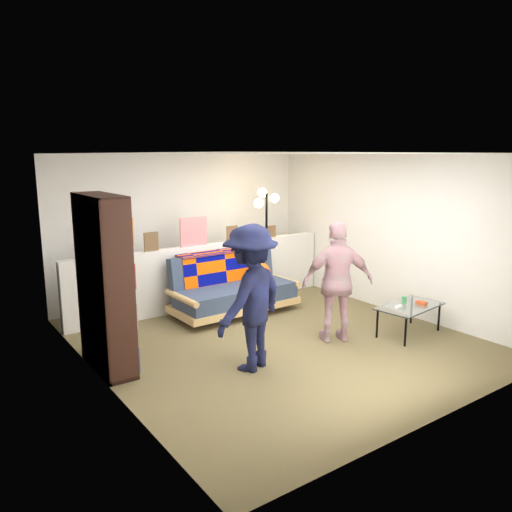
% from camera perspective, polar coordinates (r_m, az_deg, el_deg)
% --- Properties ---
extents(ground, '(5.00, 5.00, 0.00)m').
position_cam_1_polar(ground, '(6.68, 2.01, -9.43)').
color(ground, brown).
rests_on(ground, ground).
extents(room_shell, '(4.60, 5.05, 2.45)m').
position_cam_1_polar(room_shell, '(6.66, -0.36, 5.35)').
color(room_shell, silver).
rests_on(room_shell, ground).
extents(half_wall_ledge, '(4.45, 0.15, 1.00)m').
position_cam_1_polar(half_wall_ledge, '(7.97, -5.82, -2.24)').
color(half_wall_ledge, silver).
rests_on(half_wall_ledge, ground).
extents(ledge_decor, '(2.97, 0.02, 0.45)m').
position_cam_1_polar(ledge_decor, '(7.71, -7.31, 2.39)').
color(ledge_decor, brown).
rests_on(ledge_decor, half_wall_ledge).
extents(futon_sofa, '(1.94, 0.97, 0.82)m').
position_cam_1_polar(futon_sofa, '(7.64, -2.60, -3.71)').
color(futon_sofa, tan).
rests_on(futon_sofa, ground).
extents(bookshelf, '(0.33, 0.99, 1.97)m').
position_cam_1_polar(bookshelf, '(5.77, -16.92, -3.70)').
color(bookshelf, black).
rests_on(bookshelf, ground).
extents(coffee_table, '(1.01, 0.64, 0.50)m').
position_cam_1_polar(coffee_table, '(7.04, 17.15, -5.63)').
color(coffee_table, black).
rests_on(coffee_table, ground).
extents(floor_lamp, '(0.42, 0.34, 1.85)m').
position_cam_1_polar(floor_lamp, '(8.20, 1.10, 3.96)').
color(floor_lamp, black).
rests_on(floor_lamp, ground).
extents(person_left, '(1.22, 0.96, 1.65)m').
position_cam_1_polar(person_left, '(5.55, -0.62, -4.81)').
color(person_left, black).
rests_on(person_left, ground).
extents(person_right, '(1.00, 0.76, 1.57)m').
position_cam_1_polar(person_right, '(6.47, 9.32, -2.95)').
color(person_right, pink).
rests_on(person_right, ground).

